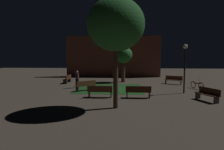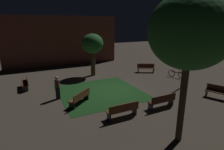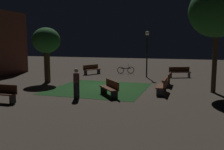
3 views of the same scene
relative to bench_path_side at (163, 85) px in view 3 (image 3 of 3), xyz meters
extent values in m
plane|color=#473D33|center=(1.37, 4.12, -0.48)|extent=(60.00, 60.00, 0.00)
cube|color=#194219|center=(0.38, 4.09, -0.48)|extent=(5.91, 5.89, 0.01)
cube|color=brown|center=(0.00, 0.08, -0.03)|extent=(1.80, 0.49, 0.06)
cube|color=brown|center=(0.00, -0.13, 0.20)|extent=(1.80, 0.07, 0.40)
cube|color=#2D2D33|center=(-0.80, 0.08, -0.27)|extent=(0.08, 0.38, 0.42)
cube|color=#2D2D33|center=(0.80, 0.07, -0.27)|extent=(0.08, 0.38, 0.42)
cube|color=#422314|center=(2.74, 0.08, -0.03)|extent=(1.80, 0.49, 0.06)
cube|color=#422314|center=(2.74, -0.13, 0.20)|extent=(1.80, 0.07, 0.40)
cube|color=#2D2D33|center=(1.94, 0.07, -0.27)|extent=(0.08, 0.38, 0.42)
cube|color=#2D2D33|center=(3.54, 0.08, -0.27)|extent=(0.08, 0.38, 0.42)
cube|color=#422314|center=(7.24, -0.64, -0.03)|extent=(1.13, 1.85, 0.06)
cube|color=#422314|center=(7.43, -0.56, 0.20)|extent=(0.75, 1.68, 0.40)
cube|color=#2D2D33|center=(7.54, -1.38, -0.27)|extent=(0.39, 0.22, 0.42)
cube|color=#2D2D33|center=(6.93, 0.10, -0.27)|extent=(0.39, 0.22, 0.42)
cube|color=brown|center=(-1.62, 2.78, -0.03)|extent=(1.69, 1.52, 0.06)
cube|color=brown|center=(-1.48, 2.62, 0.20)|extent=(1.42, 1.20, 0.40)
cube|color=black|center=(-2.23, 2.27, -0.27)|extent=(0.31, 0.35, 0.42)
cube|color=black|center=(-1.00, 3.29, -0.27)|extent=(0.31, 0.35, 0.42)
cube|color=#422314|center=(-4.43, 7.50, 0.20)|extent=(0.07, 1.80, 0.40)
cube|color=black|center=(-4.64, 6.70, -0.27)|extent=(0.38, 0.08, 0.42)
cube|color=brown|center=(6.92, 7.31, -0.03)|extent=(1.82, 1.25, 0.06)
cube|color=brown|center=(7.02, 7.50, 0.20)|extent=(1.63, 0.88, 0.40)
cube|color=#2D2D33|center=(7.63, 6.94, -0.27)|extent=(0.25, 0.38, 0.42)
cube|color=#2D2D33|center=(6.21, 7.68, -0.27)|extent=(0.25, 0.38, 0.42)
cylinder|color=#423021|center=(1.57, 8.71, 0.79)|extent=(0.44, 0.44, 2.55)
ellipsoid|color=#28662D|center=(1.57, 8.71, 2.64)|extent=(2.06, 2.06, 1.87)
cylinder|color=#423021|center=(1.26, -2.81, 1.45)|extent=(0.28, 0.28, 3.85)
ellipsoid|color=#1E5623|center=(1.26, -2.81, 4.26)|extent=(3.22, 3.22, 2.99)
cylinder|color=black|center=(6.53, 2.10, 1.31)|extent=(0.12, 0.12, 3.58)
sphere|color=#F2EDCC|center=(6.53, 2.10, 3.25)|extent=(0.36, 0.36, 0.36)
torus|color=black|center=(8.18, 4.89, -0.15)|extent=(0.31, 0.63, 0.66)
torus|color=black|center=(8.56, 3.99, -0.15)|extent=(0.31, 0.63, 0.66)
cube|color=maroon|center=(8.37, 4.44, 0.03)|extent=(0.42, 0.92, 0.08)
cylinder|color=maroon|center=(8.47, 4.21, 0.25)|extent=(0.03, 0.03, 0.40)
cube|color=black|center=(-2.69, 4.22, -0.06)|extent=(0.29, 0.21, 0.84)
cylinder|color=#4C2D2D|center=(-2.69, 4.22, 0.62)|extent=(0.32, 0.32, 0.52)
sphere|color=tan|center=(-2.69, 4.22, 1.02)|extent=(0.22, 0.22, 0.22)
camera|label=1|loc=(1.81, -14.14, 2.52)|focal=32.06mm
camera|label=2|loc=(-4.57, -7.91, 4.58)|focal=29.58mm
camera|label=3|loc=(-14.23, -1.48, 2.47)|focal=39.26mm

